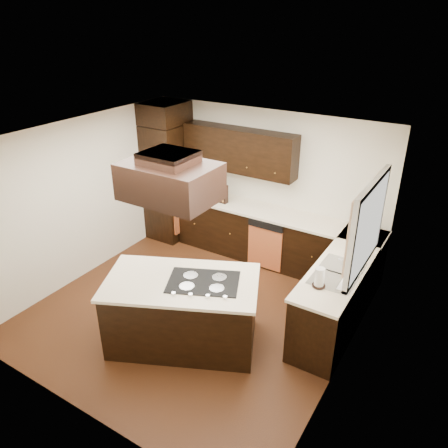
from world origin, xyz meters
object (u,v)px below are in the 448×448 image
(range_hood, at_px, (170,181))
(spice_rack, at_px, (218,192))
(oven_column, at_px, (169,182))
(island, at_px, (183,313))

(range_hood, height_order, spice_rack, range_hood)
(oven_column, distance_m, range_hood, 3.13)
(range_hood, bearing_deg, spice_rack, 109.83)
(oven_column, bearing_deg, range_hood, -50.26)
(oven_column, distance_m, spice_rack, 1.06)
(spice_rack, bearing_deg, range_hood, -66.56)
(oven_column, xyz_separation_m, island, (2.01, -2.32, -0.62))
(range_hood, distance_m, spice_rack, 2.63)
(range_hood, relative_size, spice_rack, 2.74)
(range_hood, bearing_deg, oven_column, 129.74)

